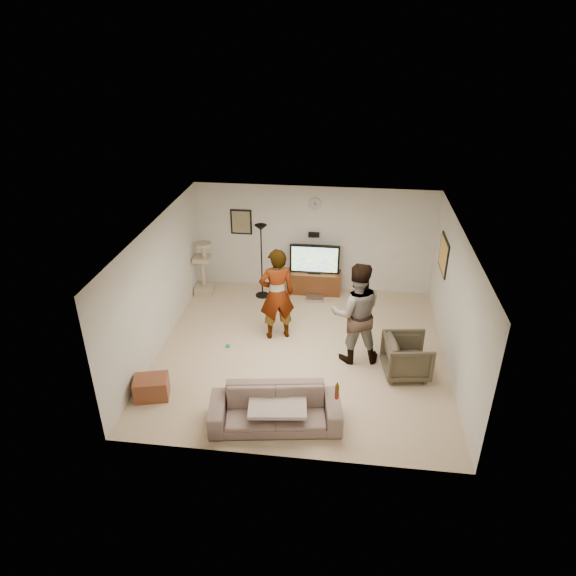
# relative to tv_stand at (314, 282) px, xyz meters

# --- Properties ---
(floor) EXTENTS (5.50, 5.50, 0.02)m
(floor) POSITION_rel_tv_stand_xyz_m (-0.04, -2.50, -0.27)
(floor) COLOR tan
(floor) RESTS_ON ground
(ceiling) EXTENTS (5.50, 5.50, 0.02)m
(ceiling) POSITION_rel_tv_stand_xyz_m (-0.04, -2.50, 2.25)
(ceiling) COLOR silver
(ceiling) RESTS_ON wall_back
(wall_back) EXTENTS (5.50, 0.04, 2.50)m
(wall_back) POSITION_rel_tv_stand_xyz_m (-0.04, 0.25, 0.99)
(wall_back) COLOR beige
(wall_back) RESTS_ON floor
(wall_front) EXTENTS (5.50, 0.04, 2.50)m
(wall_front) POSITION_rel_tv_stand_xyz_m (-0.04, -5.25, 0.99)
(wall_front) COLOR beige
(wall_front) RESTS_ON floor
(wall_left) EXTENTS (0.04, 5.50, 2.50)m
(wall_left) POSITION_rel_tv_stand_xyz_m (-2.79, -2.50, 0.99)
(wall_left) COLOR beige
(wall_left) RESTS_ON floor
(wall_right) EXTENTS (0.04, 5.50, 2.50)m
(wall_right) POSITION_rel_tv_stand_xyz_m (2.71, -2.50, 0.99)
(wall_right) COLOR beige
(wall_right) RESTS_ON floor
(wall_clock) EXTENTS (0.26, 0.04, 0.26)m
(wall_clock) POSITION_rel_tv_stand_xyz_m (-0.04, 0.22, 1.84)
(wall_clock) COLOR white
(wall_clock) RESTS_ON wall_back
(wall_speaker) EXTENTS (0.25, 0.10, 0.10)m
(wall_speaker) POSITION_rel_tv_stand_xyz_m (-0.04, 0.19, 1.12)
(wall_speaker) COLOR black
(wall_speaker) RESTS_ON wall_back
(picture_back) EXTENTS (0.42, 0.03, 0.52)m
(picture_back) POSITION_rel_tv_stand_xyz_m (-1.74, 0.23, 1.34)
(picture_back) COLOR #71684C
(picture_back) RESTS_ON wall_back
(picture_right) EXTENTS (0.03, 0.78, 0.62)m
(picture_right) POSITION_rel_tv_stand_xyz_m (2.69, -0.90, 1.24)
(picture_right) COLOR gold
(picture_right) RESTS_ON wall_right
(tv_stand) EXTENTS (1.24, 0.45, 0.52)m
(tv_stand) POSITION_rel_tv_stand_xyz_m (0.00, 0.00, 0.00)
(tv_stand) COLOR #4A2510
(tv_stand) RESTS_ON floor
(console_box) EXTENTS (0.40, 0.30, 0.07)m
(console_box) POSITION_rel_tv_stand_xyz_m (0.05, -0.40, -0.22)
(console_box) COLOR #B0B0B7
(console_box) RESTS_ON floor
(tv) EXTENTS (1.15, 0.08, 0.68)m
(tv) POSITION_rel_tv_stand_xyz_m (0.00, 0.00, 0.60)
(tv) COLOR black
(tv) RESTS_ON tv_stand
(tv_screen) EXTENTS (1.06, 0.01, 0.60)m
(tv_screen) POSITION_rel_tv_stand_xyz_m (0.00, -0.04, 0.60)
(tv_screen) COLOR #B6E834
(tv_screen) RESTS_ON tv
(floor_lamp) EXTENTS (0.32, 0.32, 1.75)m
(floor_lamp) POSITION_rel_tv_stand_xyz_m (-1.18, -0.34, 0.62)
(floor_lamp) COLOR black
(floor_lamp) RESTS_ON floor
(cat_tree) EXTENTS (0.45, 0.45, 1.31)m
(cat_tree) POSITION_rel_tv_stand_xyz_m (-2.57, -0.36, 0.39)
(cat_tree) COLOR tan
(cat_tree) RESTS_ON floor
(person_left) EXTENTS (0.82, 0.67, 1.93)m
(person_left) POSITION_rel_tv_stand_xyz_m (-0.59, -2.02, 0.70)
(person_left) COLOR #A7A7A7
(person_left) RESTS_ON floor
(person_right) EXTENTS (1.07, 0.89, 1.98)m
(person_right) POSITION_rel_tv_stand_xyz_m (0.95, -2.61, 0.73)
(person_right) COLOR #21587F
(person_right) RESTS_ON floor
(sofa) EXTENTS (2.16, 1.10, 0.60)m
(sofa) POSITION_rel_tv_stand_xyz_m (-0.26, -4.57, 0.04)
(sofa) COLOR #745E57
(sofa) RESTS_ON floor
(throw_blanket) EXTENTS (0.98, 0.80, 0.06)m
(throw_blanket) POSITION_rel_tv_stand_xyz_m (-0.22, -4.57, 0.15)
(throw_blanket) COLOR #C0ABA1
(throw_blanket) RESTS_ON sofa
(beer_bottle) EXTENTS (0.06, 0.06, 0.25)m
(beer_bottle) POSITION_rel_tv_stand_xyz_m (0.69, -4.57, 0.47)
(beer_bottle) COLOR #50330A
(beer_bottle) RESTS_ON sofa
(armchair) EXTENTS (0.91, 0.89, 0.74)m
(armchair) POSITION_rel_tv_stand_xyz_m (1.90, -2.98, 0.11)
(armchair) COLOR #453E2E
(armchair) RESTS_ON floor
(side_table) EXTENTS (0.65, 0.55, 0.38)m
(side_table) POSITION_rel_tv_stand_xyz_m (-2.44, -4.17, -0.07)
(side_table) COLOR brown
(side_table) RESTS_ON floor
(toy_ball) EXTENTS (0.08, 0.08, 0.08)m
(toy_ball) POSITION_rel_tv_stand_xyz_m (-1.50, -2.55, -0.22)
(toy_ball) COLOR #00A690
(toy_ball) RESTS_ON floor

